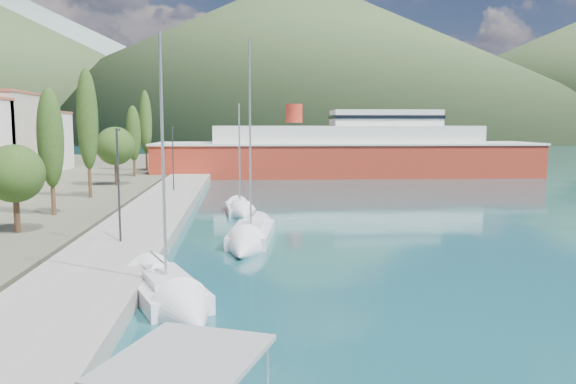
{
  "coord_description": "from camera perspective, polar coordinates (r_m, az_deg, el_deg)",
  "views": [
    {
      "loc": [
        -2.44,
        -15.49,
        7.02
      ],
      "look_at": [
        0.0,
        14.0,
        3.5
      ],
      "focal_mm": 35.0,
      "sensor_mm": 36.0,
      "label": 1
    }
  ],
  "objects": [
    {
      "name": "ground",
      "position": [
        135.69,
        -3.71,
        3.81
      ],
      "size": [
        1400.0,
        1400.0,
        0.0
      ],
      "primitive_type": "plane",
      "color": "#174B52"
    },
    {
      "name": "quay",
      "position": [
        42.52,
        -13.56,
        -2.36
      ],
      "size": [
        5.0,
        88.0,
        0.8
      ],
      "primitive_type": "cube",
      "color": "gray",
      "rests_on": "ground"
    },
    {
      "name": "hills_far",
      "position": [
        653.51,
        7.96,
        12.91
      ],
      "size": [
        1480.0,
        900.0,
        180.0
      ],
      "color": "slate",
      "rests_on": "ground"
    },
    {
      "name": "hills_near",
      "position": [
        403.0,
        9.97,
        12.7
      ],
      "size": [
        1010.0,
        520.0,
        115.0
      ],
      "color": "#384B29",
      "rests_on": "ground"
    },
    {
      "name": "tree_row",
      "position": [
        51.06,
        -19.9,
        4.99
      ],
      "size": [
        4.05,
        65.51,
        11.24
      ],
      "color": "#47301E",
      "rests_on": "land_strip"
    },
    {
      "name": "lamp_posts",
      "position": [
        31.98,
        -16.55,
        1.23
      ],
      "size": [
        0.15,
        46.26,
        6.06
      ],
      "color": "#2D2D33",
      "rests_on": "quay"
    },
    {
      "name": "sailboat_near",
      "position": [
        22.01,
        -11.21,
        -11.1
      ],
      "size": [
        5.19,
        8.33,
        11.52
      ],
      "color": "silver",
      "rests_on": "ground"
    },
    {
      "name": "sailboat_mid",
      "position": [
        32.59,
        -4.15,
        -5.11
      ],
      "size": [
        3.56,
        9.29,
        13.03
      ],
      "color": "silver",
      "rests_on": "ground"
    },
    {
      "name": "sailboat_far",
      "position": [
        43.94,
        -4.74,
        -2.06
      ],
      "size": [
        2.66,
        6.65,
        9.54
      ],
      "color": "silver",
      "rests_on": "ground"
    },
    {
      "name": "ferry",
      "position": [
        78.78,
        6.05,
        3.96
      ],
      "size": [
        53.03,
        12.8,
        10.47
      ],
      "color": "#9F2B1B",
      "rests_on": "ground"
    }
  ]
}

